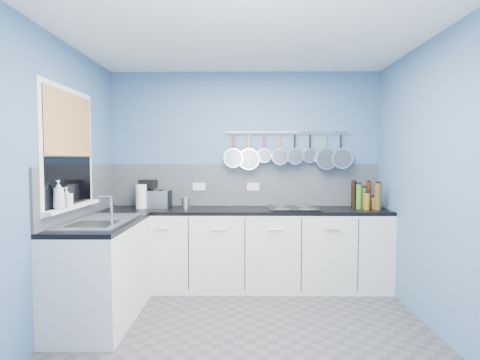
{
  "coord_description": "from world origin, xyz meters",
  "views": [
    {
      "loc": [
        -0.01,
        -3.11,
        1.46
      ],
      "look_at": [
        -0.05,
        0.75,
        1.25
      ],
      "focal_mm": 28.63,
      "sensor_mm": 36.0,
      "label": 1
    }
  ],
  "objects_px": {
    "soap_bottle_a": "(59,195)",
    "coffee_maker": "(148,193)",
    "hob": "(293,208)",
    "paper_towel": "(141,197)",
    "soap_bottle_b": "(66,197)",
    "canister": "(186,203)",
    "toaster": "(157,199)"
  },
  "relations": [
    {
      "from": "paper_towel",
      "to": "soap_bottle_b",
      "type": "bearing_deg",
      "value": -108.03
    },
    {
      "from": "soap_bottle_a",
      "to": "canister",
      "type": "distance_m",
      "value": 1.52
    },
    {
      "from": "soap_bottle_a",
      "to": "hob",
      "type": "xyz_separation_m",
      "value": [
        2.08,
        1.21,
        -0.26
      ]
    },
    {
      "from": "canister",
      "to": "soap_bottle_a",
      "type": "bearing_deg",
      "value": -124.53
    },
    {
      "from": "soap_bottle_a",
      "to": "paper_towel",
      "type": "bearing_deg",
      "value": 73.88
    },
    {
      "from": "soap_bottle_b",
      "to": "paper_towel",
      "type": "xyz_separation_m",
      "value": [
        0.35,
        1.08,
        -0.1
      ]
    },
    {
      "from": "soap_bottle_a",
      "to": "coffee_maker",
      "type": "bearing_deg",
      "value": 73.38
    },
    {
      "from": "soap_bottle_b",
      "to": "paper_towel",
      "type": "height_order",
      "value": "soap_bottle_b"
    },
    {
      "from": "paper_towel",
      "to": "canister",
      "type": "xyz_separation_m",
      "value": [
        0.5,
        0.03,
        -0.07
      ]
    },
    {
      "from": "paper_towel",
      "to": "coffee_maker",
      "type": "bearing_deg",
      "value": 68.35
    },
    {
      "from": "paper_towel",
      "to": "hob",
      "type": "height_order",
      "value": "paper_towel"
    },
    {
      "from": "paper_towel",
      "to": "hob",
      "type": "xyz_separation_m",
      "value": [
        1.73,
        -0.01,
        -0.13
      ]
    },
    {
      "from": "soap_bottle_b",
      "to": "paper_towel",
      "type": "relative_size",
      "value": 0.63
    },
    {
      "from": "hob",
      "to": "paper_towel",
      "type": "bearing_deg",
      "value": 179.78
    },
    {
      "from": "coffee_maker",
      "to": "toaster",
      "type": "distance_m",
      "value": 0.14
    },
    {
      "from": "hob",
      "to": "soap_bottle_a",
      "type": "bearing_deg",
      "value": -149.86
    },
    {
      "from": "coffee_maker",
      "to": "canister",
      "type": "height_order",
      "value": "coffee_maker"
    },
    {
      "from": "soap_bottle_b",
      "to": "toaster",
      "type": "height_order",
      "value": "soap_bottle_b"
    },
    {
      "from": "coffee_maker",
      "to": "soap_bottle_a",
      "type": "bearing_deg",
      "value": -97.43
    },
    {
      "from": "soap_bottle_b",
      "to": "coffee_maker",
      "type": "relative_size",
      "value": 0.54
    },
    {
      "from": "soap_bottle_b",
      "to": "coffee_maker",
      "type": "height_order",
      "value": "soap_bottle_b"
    },
    {
      "from": "soap_bottle_b",
      "to": "hob",
      "type": "relative_size",
      "value": 0.31
    },
    {
      "from": "toaster",
      "to": "paper_towel",
      "type": "bearing_deg",
      "value": -152.47
    },
    {
      "from": "soap_bottle_a",
      "to": "toaster",
      "type": "bearing_deg",
      "value": 68.18
    },
    {
      "from": "canister",
      "to": "coffee_maker",
      "type": "bearing_deg",
      "value": 168.89
    },
    {
      "from": "toaster",
      "to": "soap_bottle_a",
      "type": "bearing_deg",
      "value": -106.25
    },
    {
      "from": "soap_bottle_b",
      "to": "toaster",
      "type": "relative_size",
      "value": 0.56
    },
    {
      "from": "soap_bottle_a",
      "to": "hob",
      "type": "height_order",
      "value": "soap_bottle_a"
    },
    {
      "from": "canister",
      "to": "hob",
      "type": "relative_size",
      "value": 0.23
    },
    {
      "from": "soap_bottle_b",
      "to": "canister",
      "type": "xyz_separation_m",
      "value": [
        0.85,
        1.1,
        -0.17
      ]
    },
    {
      "from": "coffee_maker",
      "to": "hob",
      "type": "bearing_deg",
      "value": 5.02
    },
    {
      "from": "soap_bottle_a",
      "to": "hob",
      "type": "relative_size",
      "value": 0.43
    }
  ]
}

